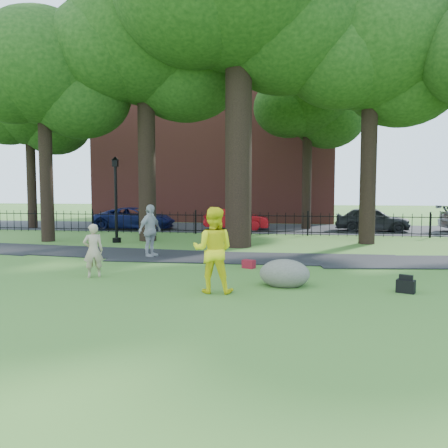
% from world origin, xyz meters
% --- Properties ---
extents(ground, '(120.00, 120.00, 0.00)m').
position_xyz_m(ground, '(0.00, 0.00, 0.00)').
color(ground, '#3D6F26').
rests_on(ground, ground).
extents(footpath, '(36.07, 3.85, 0.03)m').
position_xyz_m(footpath, '(1.00, 3.90, 0.00)').
color(footpath, black).
rests_on(footpath, ground).
extents(street, '(80.00, 7.00, 0.02)m').
position_xyz_m(street, '(0.00, 16.00, 0.00)').
color(street, black).
rests_on(street, ground).
extents(iron_fence, '(44.00, 0.04, 1.20)m').
position_xyz_m(iron_fence, '(0.00, 12.00, 0.60)').
color(iron_fence, black).
rests_on(iron_fence, ground).
extents(brick_building, '(18.00, 8.00, 12.00)m').
position_xyz_m(brick_building, '(-4.00, 24.00, 6.00)').
color(brick_building, brown).
rests_on(brick_building, ground).
extents(tree_row, '(26.82, 7.96, 12.42)m').
position_xyz_m(tree_row, '(0.52, 8.40, 8.15)').
color(tree_row, black).
rests_on(tree_row, ground).
extents(woman, '(0.64, 0.57, 1.47)m').
position_xyz_m(woman, '(-3.06, -0.04, 0.73)').
color(woman, tan).
rests_on(woman, ground).
extents(man, '(0.98, 0.78, 1.99)m').
position_xyz_m(man, '(0.50, -1.23, 1.00)').
color(man, '#FFEF15').
rests_on(man, ground).
extents(pedestrian, '(0.83, 1.19, 1.87)m').
position_xyz_m(pedestrian, '(-2.71, 3.64, 0.94)').
color(pedestrian, '#A9AAAE').
rests_on(pedestrian, ground).
extents(boulder, '(1.27, 0.98, 0.73)m').
position_xyz_m(boulder, '(2.13, -0.28, 0.36)').
color(boulder, '#6F695C').
rests_on(boulder, ground).
extents(lamppost, '(0.39, 0.39, 3.89)m').
position_xyz_m(lamppost, '(-5.66, 7.58, 1.91)').
color(lamppost, black).
rests_on(lamppost, ground).
extents(backpack, '(0.47, 0.39, 0.30)m').
position_xyz_m(backpack, '(4.93, -0.55, 0.15)').
color(backpack, black).
rests_on(backpack, ground).
extents(red_bag, '(0.43, 0.36, 0.25)m').
position_xyz_m(red_bag, '(0.98, 2.02, 0.13)').
color(red_bag, maroon).
rests_on(red_bag, ground).
extents(red_sedan, '(3.91, 1.48, 1.27)m').
position_xyz_m(red_sedan, '(-1.12, 14.82, 0.64)').
color(red_sedan, red).
rests_on(red_sedan, ground).
extents(navy_van, '(4.91, 2.45, 1.33)m').
position_xyz_m(navy_van, '(-7.19, 13.89, 0.67)').
color(navy_van, '#0D1344').
rests_on(navy_van, ground).
extents(grey_car, '(4.23, 1.93, 1.41)m').
position_xyz_m(grey_car, '(6.71, 15.01, 0.70)').
color(grey_car, black).
rests_on(grey_car, ground).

